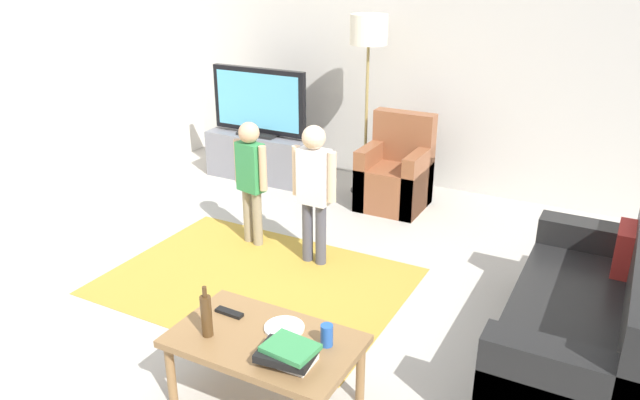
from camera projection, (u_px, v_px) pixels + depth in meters
name	position (u px, v px, depth m)	size (l,w,h in m)	color
ground	(279.00, 317.00, 4.17)	(7.80, 7.80, 0.00)	#B2ADA3
wall_back	(433.00, 56.00, 6.12)	(6.00, 0.12, 2.70)	silver
area_rug	(256.00, 281.00, 4.63)	(2.20, 1.60, 0.01)	#B28C33
tv_stand	(262.00, 157.00, 6.67)	(1.20, 0.44, 0.50)	slate
tv	(259.00, 102.00, 6.43)	(1.10, 0.28, 0.71)	black
couch	(596.00, 326.00, 3.56)	(0.80, 1.80, 0.86)	black
armchair	(396.00, 176.00, 5.93)	(0.60, 0.60, 0.90)	brown
floor_lamp	(369.00, 40.00, 5.80)	(0.36, 0.36, 1.78)	#262626
child_near_tv	(251.00, 172.00, 5.01)	(0.35, 0.17, 1.06)	gray
child_center	(314.00, 183.00, 4.67)	(0.38, 0.18, 1.13)	#4C4C59
coffee_table	(265.00, 346.00, 3.25)	(1.00, 0.60, 0.42)	olive
book_stack	(288.00, 353.00, 3.02)	(0.30, 0.24, 0.10)	white
bottle	(206.00, 315.00, 3.21)	(0.06, 0.06, 0.29)	#4C3319
tv_remote	(229.00, 313.00, 3.44)	(0.17, 0.05, 0.02)	black
soda_can	(327.00, 335.00, 3.15)	(0.07, 0.07, 0.12)	#2659B2
plate	(284.00, 328.00, 3.30)	(0.22, 0.22, 0.02)	white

